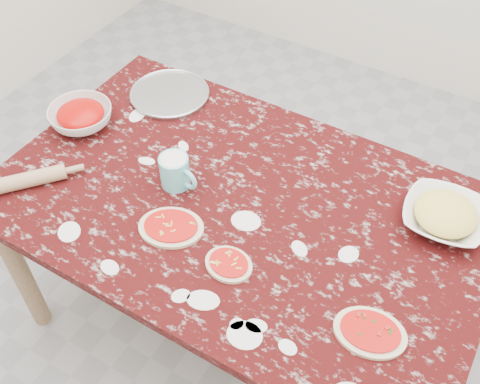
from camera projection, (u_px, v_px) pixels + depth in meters
name	position (u px, v px, depth m)	size (l,w,h in m)	color
ground	(240.00, 320.00, 2.37)	(4.00, 4.00, 0.00)	gray
worktable	(240.00, 219.00, 1.88)	(1.60, 1.00, 0.75)	black
pizza_tray	(170.00, 94.00, 2.20)	(0.30, 0.30, 0.01)	#B2B2B7
sauce_bowl	(81.00, 117.00, 2.06)	(0.23, 0.23, 0.07)	white
cheese_bowl	(444.00, 217.00, 1.74)	(0.26, 0.26, 0.06)	white
flour_mug	(176.00, 171.00, 1.84)	(0.15, 0.10, 0.11)	#65D1DA
pizza_left	(171.00, 227.00, 1.74)	(0.25, 0.22, 0.02)	beige
pizza_mid	(229.00, 264.00, 1.65)	(0.16, 0.13, 0.02)	beige
pizza_right	(370.00, 332.00, 1.50)	(0.22, 0.19, 0.02)	beige
rolling_pin	(25.00, 180.00, 1.85)	(0.05, 0.05, 0.26)	tan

